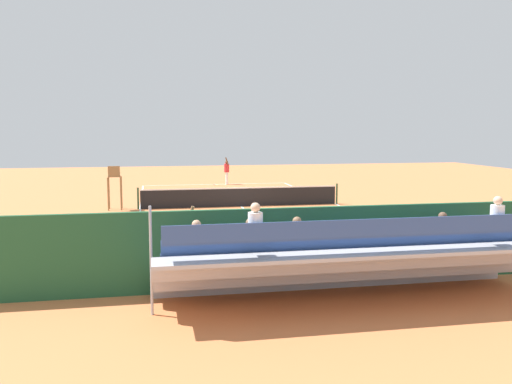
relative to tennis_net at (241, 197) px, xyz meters
name	(u,v)px	position (x,y,z in m)	size (l,w,h in m)	color
ground_plane	(241,206)	(0.00, 0.00, -0.50)	(60.00, 60.00, 0.00)	#D17542
court_line_markings	(241,206)	(0.00, -0.04, -0.50)	(10.10, 22.20, 0.01)	white
tennis_net	(241,197)	(0.00, 0.00, 0.00)	(10.30, 0.10, 1.07)	black
backdrop_wall	(331,245)	(0.00, 14.00, 0.50)	(18.00, 0.16, 2.00)	#235633
bleacher_stand	(344,260)	(0.16, 15.34, 0.46)	(9.06, 2.40, 2.48)	#B2B2B7
umpire_chair	(114,183)	(6.20, -0.08, 0.81)	(0.67, 0.67, 2.14)	olive
courtside_bench	(393,252)	(-2.02, 13.27, 0.06)	(1.80, 0.40, 0.93)	#33383D
equipment_bag	(338,270)	(-0.40, 13.40, -0.32)	(0.90, 0.36, 0.36)	#334C8C
tennis_player	(227,170)	(-0.80, -10.90, 0.51)	(0.38, 0.54, 1.93)	white
tennis_racket	(217,185)	(-0.04, -10.32, -0.49)	(0.44, 0.56, 0.03)	black
tennis_ball_near	(262,188)	(-2.71, -7.81, -0.47)	(0.07, 0.07, 0.07)	#CCDB33
line_judge	(191,242)	(3.49, 12.94, 0.51)	(0.38, 0.54, 1.93)	#232328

